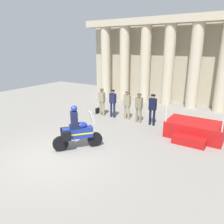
{
  "coord_description": "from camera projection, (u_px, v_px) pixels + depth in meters",
  "views": [
    {
      "loc": [
        5.97,
        -5.3,
        4.15
      ],
      "look_at": [
        0.5,
        3.23,
        1.1
      ],
      "focal_mm": 35.03,
      "sensor_mm": 36.0,
      "label": 1
    }
  ],
  "objects": [
    {
      "name": "ground_plane",
      "position": [
        57.0,
        157.0,
        8.56
      ],
      "size": [
        28.0,
        28.0,
        0.0
      ],
      "primitive_type": "plane",
      "color": "gray"
    },
    {
      "name": "colonnade_backdrop",
      "position": [
        171.0,
        59.0,
        15.84
      ],
      "size": [
        14.1,
        1.64,
        6.15
      ],
      "color": "#B6AB91",
      "rests_on": "ground_plane"
    },
    {
      "name": "reviewing_stand",
      "position": [
        194.0,
        130.0,
        10.27
      ],
      "size": [
        2.55,
        2.1,
        1.65
      ],
      "color": "#B71414",
      "rests_on": "ground_plane"
    },
    {
      "name": "officer_in_row_0",
      "position": [
        102.0,
        100.0,
        13.43
      ],
      "size": [
        0.39,
        0.24,
        1.69
      ],
      "rotation": [
        0.0,
        0.0,
        3.11
      ],
      "color": "gray",
      "rests_on": "ground_plane"
    },
    {
      "name": "officer_in_row_1",
      "position": [
        113.0,
        101.0,
        13.08
      ],
      "size": [
        0.39,
        0.24,
        1.68
      ],
      "rotation": [
        0.0,
        0.0,
        3.11
      ],
      "color": "#191E42",
      "rests_on": "ground_plane"
    },
    {
      "name": "officer_in_row_2",
      "position": [
        127.0,
        103.0,
        12.7
      ],
      "size": [
        0.39,
        0.24,
        1.68
      ],
      "rotation": [
        0.0,
        0.0,
        3.11
      ],
      "color": "gray",
      "rests_on": "ground_plane"
    },
    {
      "name": "officer_in_row_3",
      "position": [
        139.0,
        106.0,
        12.15
      ],
      "size": [
        0.39,
        0.24,
        1.66
      ],
      "rotation": [
        0.0,
        0.0,
        3.11
      ],
      "color": "#7A7056",
      "rests_on": "ground_plane"
    },
    {
      "name": "officer_in_row_4",
      "position": [
        153.0,
        107.0,
        11.74
      ],
      "size": [
        0.39,
        0.24,
        1.71
      ],
      "rotation": [
        0.0,
        0.0,
        3.11
      ],
      "color": "black",
      "rests_on": "ground_plane"
    },
    {
      "name": "motorcycle_with_rider",
      "position": [
        76.0,
        131.0,
        9.01
      ],
      "size": [
        1.43,
        1.68,
        1.9
      ],
      "rotation": [
        0.0,
        0.0,
        0.88
      ],
      "color": "black",
      "rests_on": "ground_plane"
    },
    {
      "name": "briefcase_on_ground",
      "position": [
        97.0,
        111.0,
        14.04
      ],
      "size": [
        0.1,
        0.32,
        0.36
      ],
      "primitive_type": "cube",
      "color": "black",
      "rests_on": "ground_plane"
    }
  ]
}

